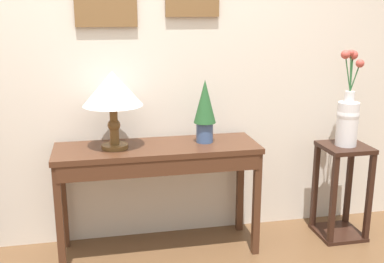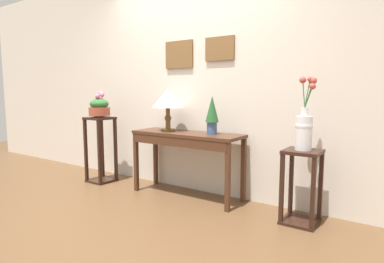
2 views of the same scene
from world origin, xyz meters
name	(u,v)px [view 2 (image 2 of 2)]	position (x,y,z in m)	size (l,w,h in m)	color
ground_plane	(110,225)	(0.00, 0.00, 0.00)	(12.00, 12.00, 0.01)	brown
back_wall_with_art	(194,75)	(0.00, 1.36, 1.40)	(9.00, 0.13, 2.80)	beige
console_table	(185,141)	(0.10, 1.03, 0.64)	(1.31, 0.42, 0.74)	#472819
table_lamp	(168,100)	(-0.17, 1.06, 1.11)	(0.37, 0.37, 0.49)	brown
potted_plant_on_console	(212,113)	(0.42, 1.08, 0.97)	(0.14, 0.14, 0.42)	#3D5684
pedestal_stand_left	(101,150)	(-1.20, 0.92, 0.43)	(0.32, 0.32, 0.87)	black
planter_bowl_wide_left	(99,107)	(-1.20, 0.92, 1.00)	(0.28, 0.28, 0.34)	#9E4733
pedestal_stand_right	(301,187)	(1.41, 1.01, 0.34)	(0.32, 0.32, 0.68)	black
flower_vase_tall_right	(304,126)	(1.41, 1.02, 0.90)	(0.16, 0.19, 0.65)	silver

